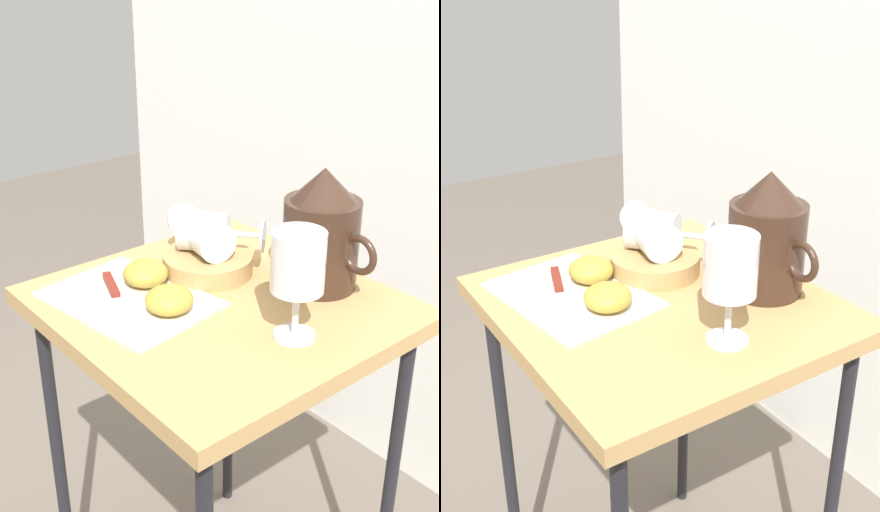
{
  "view_description": "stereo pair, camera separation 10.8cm",
  "coord_description": "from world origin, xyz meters",
  "views": [
    {
      "loc": [
        0.75,
        -0.63,
        1.26
      ],
      "look_at": [
        0.0,
        0.0,
        0.81
      ],
      "focal_mm": 47.17,
      "sensor_mm": 36.0,
      "label": 1
    },
    {
      "loc": [
        0.82,
        -0.54,
        1.26
      ],
      "look_at": [
        0.0,
        0.0,
        0.81
      ],
      "focal_mm": 47.17,
      "sensor_mm": 36.0,
      "label": 2
    }
  ],
  "objects": [
    {
      "name": "knife",
      "position": [
        -0.11,
        -0.13,
        0.74
      ],
      "size": [
        0.22,
        0.09,
        0.01
      ],
      "color": "silver",
      "rests_on": "linen_napkin"
    },
    {
      "name": "basket_tray",
      "position": [
        -0.09,
        0.05,
        0.75
      ],
      "size": [
        0.16,
        0.16,
        0.03
      ],
      "primitive_type": "cylinder",
      "color": "tan",
      "rests_on": "table"
    },
    {
      "name": "wine_glass_tipped_far",
      "position": [
        -0.1,
        0.05,
        0.8
      ],
      "size": [
        0.16,
        0.09,
        0.07
      ],
      "color": "silver",
      "rests_on": "basket_tray"
    },
    {
      "name": "apple_half_right",
      "position": [
        -0.02,
        -0.09,
        0.76
      ],
      "size": [
        0.08,
        0.08,
        0.04
      ],
      "primitive_type": "ellipsoid",
      "color": "#B29938",
      "rests_on": "linen_napkin"
    },
    {
      "name": "table",
      "position": [
        0.0,
        0.0,
        0.66
      ],
      "size": [
        0.54,
        0.51,
        0.73
      ],
      "color": "tan",
      "rests_on": "ground_plane"
    },
    {
      "name": "pitcher",
      "position": [
        0.07,
        0.17,
        0.82
      ],
      "size": [
        0.18,
        0.13,
        0.21
      ],
      "color": "#382319",
      "rests_on": "table"
    },
    {
      "name": "wine_glass_upright",
      "position": [
        0.16,
        0.01,
        0.85
      ],
      "size": [
        0.08,
        0.08,
        0.17
      ],
      "color": "silver",
      "rests_on": "table"
    },
    {
      "name": "linen_napkin",
      "position": [
        -0.09,
        -0.12,
        0.73
      ],
      "size": [
        0.3,
        0.23,
        0.0
      ],
      "primitive_type": "cube",
      "rotation": [
        0.0,
        0.0,
        0.14
      ],
      "color": "silver",
      "rests_on": "table"
    },
    {
      "name": "wine_glass_tipped_near",
      "position": [
        -0.11,
        0.06,
        0.8
      ],
      "size": [
        0.16,
        0.15,
        0.07
      ],
      "color": "silver",
      "rests_on": "basket_tray"
    },
    {
      "name": "apple_half_left",
      "position": [
        -0.12,
        -0.07,
        0.76
      ],
      "size": [
        0.08,
        0.08,
        0.04
      ],
      "primitive_type": "ellipsoid",
      "color": "#B29938",
      "rests_on": "linen_napkin"
    }
  ]
}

